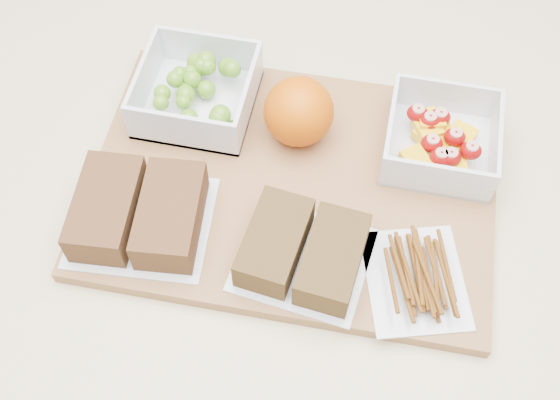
# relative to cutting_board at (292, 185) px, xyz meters

# --- Properties ---
(counter) EXTENTS (1.20, 0.90, 0.90)m
(counter) POSITION_rel_cutting_board_xyz_m (-0.01, -0.02, -0.46)
(counter) COLOR beige
(counter) RESTS_ON ground
(cutting_board) EXTENTS (0.43, 0.31, 0.02)m
(cutting_board) POSITION_rel_cutting_board_xyz_m (0.00, 0.00, 0.00)
(cutting_board) COLOR #96683E
(cutting_board) RESTS_ON counter
(grape_container) EXTENTS (0.12, 0.12, 0.05)m
(grape_container) POSITION_rel_cutting_board_xyz_m (-0.12, 0.08, 0.03)
(grape_container) COLOR silver
(grape_container) RESTS_ON cutting_board
(fruit_container) EXTENTS (0.11, 0.11, 0.05)m
(fruit_container) POSITION_rel_cutting_board_xyz_m (0.14, 0.07, 0.03)
(fruit_container) COLOR silver
(fruit_container) RESTS_ON cutting_board
(orange) EXTENTS (0.07, 0.07, 0.07)m
(orange) POSITION_rel_cutting_board_xyz_m (-0.01, 0.06, 0.05)
(orange) COLOR #D45805
(orange) RESTS_ON cutting_board
(sandwich_bag_left) EXTENTS (0.15, 0.13, 0.04)m
(sandwich_bag_left) POSITION_rel_cutting_board_xyz_m (-0.14, -0.08, 0.03)
(sandwich_bag_left) COLOR silver
(sandwich_bag_left) RESTS_ON cutting_board
(sandwich_bag_center) EXTENTS (0.14, 0.12, 0.04)m
(sandwich_bag_center) POSITION_rel_cutting_board_xyz_m (0.03, -0.09, 0.03)
(sandwich_bag_center) COLOR silver
(sandwich_bag_center) RESTS_ON cutting_board
(pretzel_bag) EXTENTS (0.12, 0.13, 0.03)m
(pretzel_bag) POSITION_rel_cutting_board_xyz_m (0.14, -0.09, 0.02)
(pretzel_bag) COLOR silver
(pretzel_bag) RESTS_ON cutting_board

